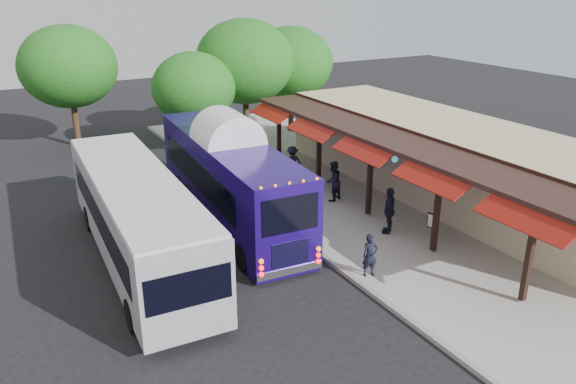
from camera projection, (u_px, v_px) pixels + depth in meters
ground at (350, 280)px, 19.30m from camera, size 90.00×90.00×0.00m
sidewalk at (390, 211)px, 24.83m from camera, size 10.00×40.00×0.15m
curb at (293, 235)px, 22.55m from camera, size 0.20×40.00×0.16m
station_shelter at (450, 161)px, 25.75m from camera, size 8.15×20.00×3.60m
coach_bus at (229, 175)px, 23.41m from camera, size 3.28×11.91×3.77m
city_bus at (137, 215)px, 19.98m from camera, size 3.20×12.33×3.29m
ped_a at (370, 255)px, 19.04m from camera, size 0.62×0.47×1.52m
ped_b at (333, 181)px, 25.52m from camera, size 1.09×0.97×1.87m
ped_c at (389, 210)px, 22.24m from camera, size 1.15×1.09×1.91m
ped_d at (292, 162)px, 28.57m from camera, size 1.09×0.66×1.64m
sign_board at (433, 222)px, 21.60m from camera, size 0.17×0.51×1.13m
tree_left at (194, 88)px, 31.34m from camera, size 4.68×4.68×6.00m
tree_mid at (245, 62)px, 33.57m from camera, size 5.93×5.93×7.59m
tree_right at (291, 63)px, 36.16m from camera, size 5.42×5.42×6.94m
tree_far at (68, 67)px, 33.05m from camera, size 5.69×5.69×7.28m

